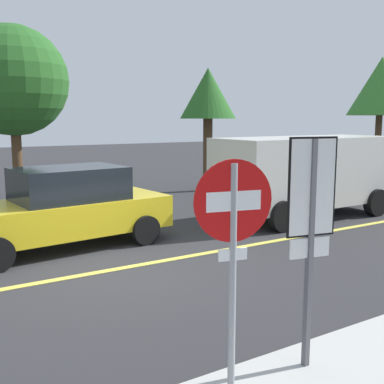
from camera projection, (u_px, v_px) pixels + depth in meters
name	position (u px, v px, depth m)	size (l,w,h in m)	color
ground_plane	(116.00, 270.00, 8.52)	(80.00, 80.00, 0.00)	#2D2D30
lane_marking_centre	(247.00, 246.00, 10.08)	(28.00, 0.16, 0.01)	#E0D14C
stop_sign	(233.00, 240.00, 4.31)	(0.74, 0.20, 2.34)	gray
speed_limit_sign	(311.00, 213.00, 4.68)	(0.53, 0.13, 2.52)	#4C4C51
white_van	(306.00, 171.00, 12.96)	(5.22, 2.31, 2.20)	silver
car_yellow_near_curb	(63.00, 208.00, 9.89)	(4.68, 2.30, 1.69)	gold
tree_left_verge	(13.00, 81.00, 13.99)	(3.26, 3.26, 5.44)	#513823
tree_centre_verge	(381.00, 87.00, 21.53)	(2.95, 2.95, 5.48)	#513823
tree_right_verge	(208.00, 96.00, 17.38)	(2.07, 2.07, 4.54)	#513823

